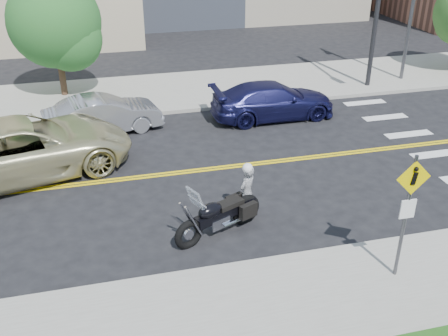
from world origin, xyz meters
TOP-DOWN VIEW (x-y plane):
  - ground_plane at (0.00, 0.00)m, footprint 120.00×120.00m
  - sidewalk_far at (0.00, 7.50)m, footprint 60.00×5.00m
  - pedestrian_sign at (4.20, -6.31)m, footprint 0.78×0.08m
  - motorcyclist at (1.66, -2.99)m, footprint 0.67×0.64m
  - motorcycle at (0.76, -3.54)m, footprint 2.68×1.78m
  - suv at (-4.25, 1.10)m, footprint 7.07×4.64m
  - parked_car_silver at (-1.80, 3.79)m, footprint 4.42×2.30m
  - parked_car_blue at (4.68, 3.69)m, footprint 4.88×2.07m
  - tree_far_a at (-3.29, 8.04)m, footprint 3.75×3.75m

SIDE VIEW (x-z plane):
  - ground_plane at x=0.00m, z-range 0.00..0.00m
  - sidewalk_far at x=0.00m, z-range 0.00..0.15m
  - parked_car_silver at x=-1.80m, z-range 0.00..1.39m
  - parked_car_blue at x=4.68m, z-range 0.00..1.40m
  - motorcycle at x=0.76m, z-range 0.00..1.57m
  - motorcyclist at x=1.66m, z-range 0.00..1.64m
  - suv at x=-4.25m, z-range 0.00..1.81m
  - pedestrian_sign at x=4.20m, z-range 0.46..3.46m
  - tree_far_a at x=-3.29m, z-range 0.68..5.81m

